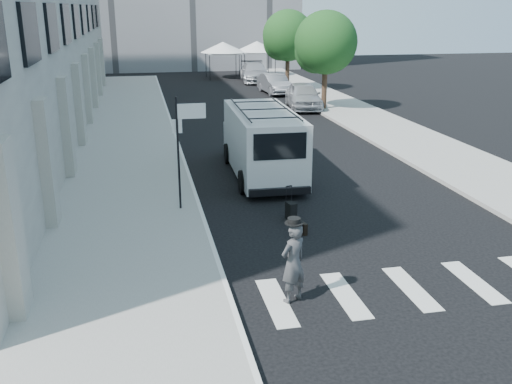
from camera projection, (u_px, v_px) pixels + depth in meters
name	position (u px, v px, depth m)	size (l,w,h in m)	color
ground	(286.00, 245.00, 15.49)	(120.00, 120.00, 0.00)	black
sidewalk_left	(129.00, 130.00, 29.55)	(4.50, 48.00, 0.15)	gray
sidewalk_right	(345.00, 109.00, 35.83)	(4.00, 56.00, 0.15)	gray
sign_pole	(185.00, 129.00, 17.20)	(1.03, 0.07, 3.50)	black
tree_near	(323.00, 45.00, 34.47)	(3.80, 3.83, 6.03)	black
tree_far	(286.00, 37.00, 42.85)	(3.80, 3.83, 6.03)	black
tent_left	(223.00, 48.00, 50.81)	(4.00, 4.00, 3.20)	black
tent_right	(257.00, 47.00, 51.89)	(4.00, 4.00, 3.20)	black
businessman	(293.00, 263.00, 12.30)	(0.67, 0.44, 1.83)	#3C3C3F
briefcase	(302.00, 228.00, 16.27)	(0.12, 0.44, 0.34)	black
suitcase	(291.00, 211.00, 17.31)	(0.31, 0.41, 1.03)	black
cargo_van	(262.00, 142.00, 21.63)	(2.53, 6.77, 2.51)	silver
parked_car_a	(303.00, 96.00, 36.00)	(1.96, 4.86, 1.66)	#A9ABB1
parked_car_b	(275.00, 84.00, 42.32)	(1.55, 4.45, 1.47)	slate
parked_car_c	(255.00, 72.00, 49.02)	(2.27, 5.59, 1.62)	#A6A9AE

